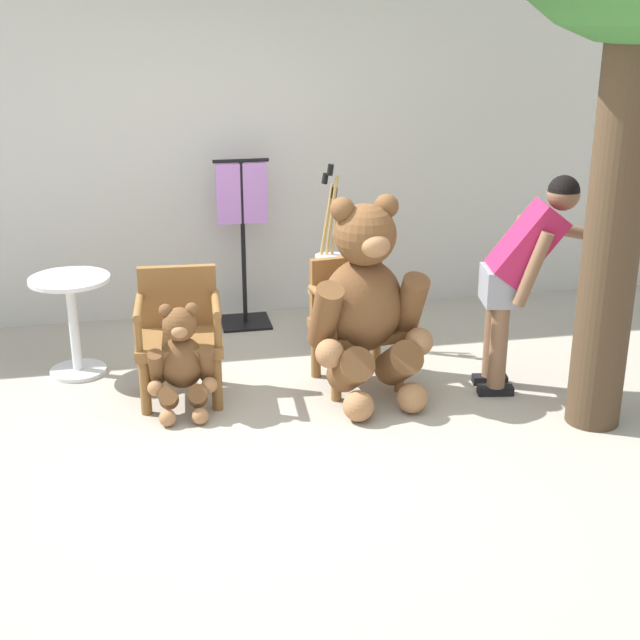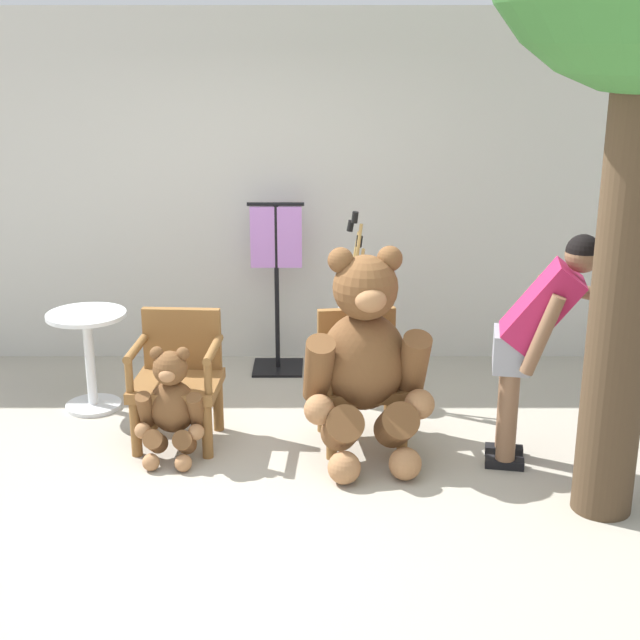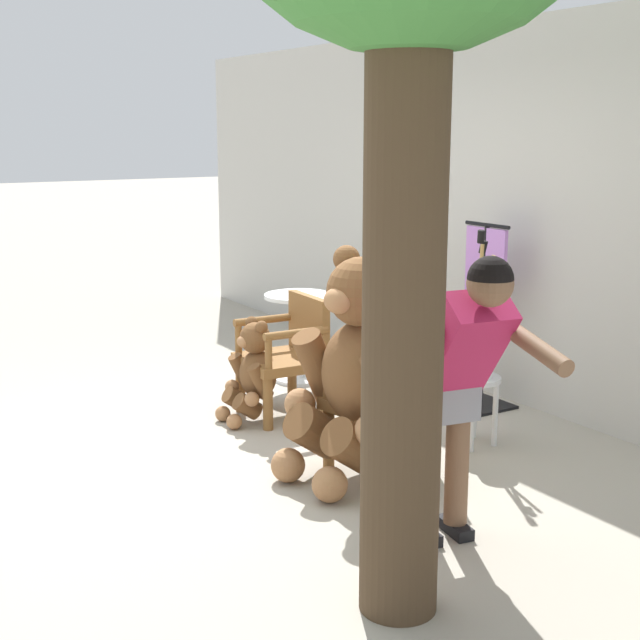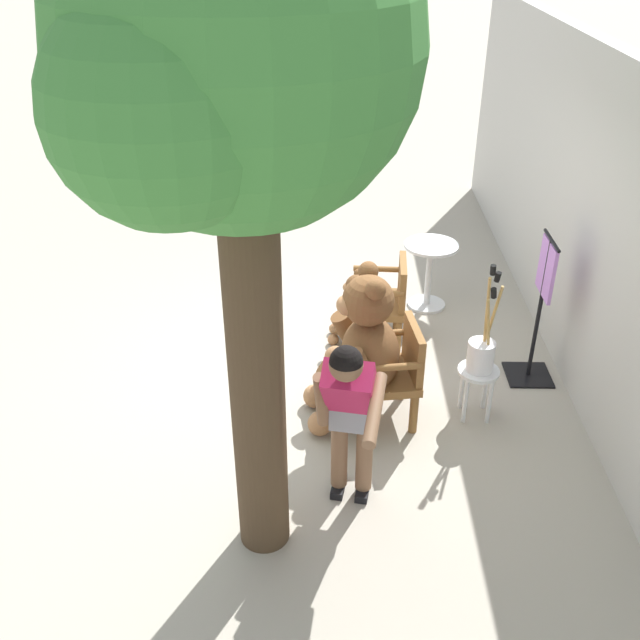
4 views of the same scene
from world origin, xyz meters
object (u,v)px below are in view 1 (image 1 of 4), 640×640
at_px(wooden_chair_left, 179,331).
at_px(teddy_bear_small, 181,361).
at_px(wooden_chair_right, 354,319).
at_px(clothing_display_stand, 243,239).
at_px(brush_bucket, 330,265).
at_px(teddy_bear_large, 367,302).
at_px(person_visitor, 522,265).
at_px(round_side_table, 73,314).
at_px(white_stool, 330,301).

bearing_deg(wooden_chair_left, teddy_bear_small, -91.21).
distance_m(wooden_chair_right, clothing_display_stand, 1.46).
xyz_separation_m(teddy_bear_small, brush_bucket, (1.18, 0.99, 0.28)).
height_order(teddy_bear_large, person_visitor, person_visitor).
bearing_deg(wooden_chair_right, teddy_bear_large, -85.88).
xyz_separation_m(teddy_bear_large, brush_bucket, (-0.04, 0.97, -0.03)).
bearing_deg(person_visitor, teddy_bear_large, 174.00).
height_order(person_visitor, round_side_table, person_visitor).
bearing_deg(wooden_chair_right, brush_bucket, 91.80).
distance_m(wooden_chair_left, round_side_table, 0.89).
distance_m(wooden_chair_right, round_side_table, 1.98).
relative_size(teddy_bear_small, brush_bucket, 0.78).
bearing_deg(round_side_table, clothing_display_stand, 31.02).
bearing_deg(clothing_display_stand, wooden_chair_left, -114.32).
distance_m(brush_bucket, round_side_table, 1.91).
xyz_separation_m(wooden_chair_right, teddy_bear_small, (-1.20, -0.28, -0.10)).
distance_m(teddy_bear_small, person_visitor, 2.31).
bearing_deg(teddy_bear_large, person_visitor, -6.00).
height_order(wooden_chair_left, round_side_table, wooden_chair_left).
bearing_deg(teddy_bear_small, brush_bucket, 40.07).
xyz_separation_m(white_stool, brush_bucket, (0.00, 0.00, 0.28)).
distance_m(wooden_chair_left, person_visitor, 2.31).
relative_size(teddy_bear_large, teddy_bear_small, 1.85).
relative_size(person_visitor, clothing_display_stand, 1.09).
bearing_deg(teddy_bear_small, white_stool, 39.99).
height_order(teddy_bear_large, clothing_display_stand, clothing_display_stand).
height_order(wooden_chair_right, white_stool, wooden_chair_right).
bearing_deg(teddy_bear_large, brush_bucket, 92.41).
distance_m(wooden_chair_right, teddy_bear_large, 0.33).
xyz_separation_m(brush_bucket, round_side_table, (-1.89, -0.19, -0.19)).
relative_size(round_side_table, clothing_display_stand, 0.53).
bearing_deg(clothing_display_stand, teddy_bear_large, -68.19).
bearing_deg(white_stool, person_visitor, -45.12).
relative_size(white_stool, brush_bucket, 0.49).
distance_m(round_side_table, clothing_display_stand, 1.55).
relative_size(wooden_chair_left, teddy_bear_small, 1.17).
bearing_deg(person_visitor, teddy_bear_small, 177.94).
xyz_separation_m(white_stool, round_side_table, (-1.89, -0.19, 0.09)).
distance_m(wooden_chair_left, brush_bucket, 1.39).
bearing_deg(brush_bucket, clothing_display_stand, 134.49).
distance_m(white_stool, clothing_display_stand, 0.91).
height_order(brush_bucket, clothing_display_stand, brush_bucket).
relative_size(wooden_chair_left, wooden_chair_right, 1.00).
xyz_separation_m(teddy_bear_large, clothing_display_stand, (-0.63, 1.56, 0.05)).
bearing_deg(white_stool, wooden_chair_right, -88.16).
bearing_deg(person_visitor, white_stool, 134.88).
xyz_separation_m(wooden_chair_right, brush_bucket, (-0.02, 0.71, 0.18)).
relative_size(teddy_bear_large, clothing_display_stand, 1.00).
distance_m(wooden_chair_left, teddy_bear_large, 1.26).
xyz_separation_m(wooden_chair_left, wooden_chair_right, (1.20, -0.00, 0.00)).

